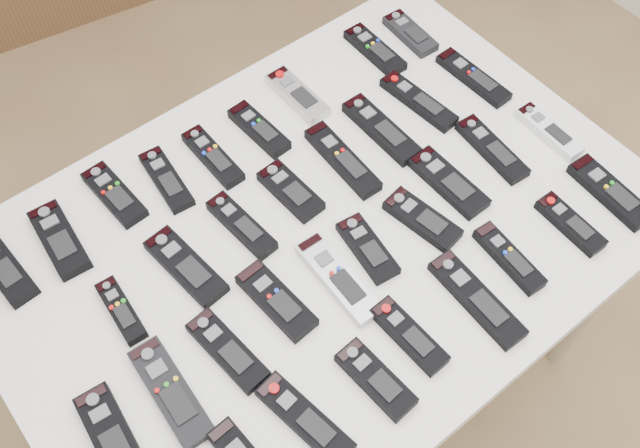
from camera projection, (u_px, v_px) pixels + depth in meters
ground at (278, 369)px, 2.04m from camera, size 4.00×4.00×0.00m
table at (320, 245)px, 1.42m from camera, size 1.25×0.88×0.78m
remote_0 at (3, 268)px, 1.32m from camera, size 0.06×0.17×0.02m
remote_1 at (60, 240)px, 1.35m from camera, size 0.07×0.17×0.02m
remote_2 at (114, 194)px, 1.41m from camera, size 0.06×0.16×0.02m
remote_3 at (166, 180)px, 1.43m from camera, size 0.06×0.17×0.02m
remote_4 at (213, 157)px, 1.46m from camera, size 0.05×0.17×0.02m
remote_5 at (259, 129)px, 1.49m from camera, size 0.06×0.16×0.02m
remote_6 at (297, 95)px, 1.55m from camera, size 0.05×0.16×0.02m
remote_7 at (375, 50)px, 1.62m from camera, size 0.05×0.17×0.02m
remote_8 at (410, 33)px, 1.65m from camera, size 0.06×0.15×0.02m
remote_9 at (121, 311)px, 1.27m from camera, size 0.05×0.14×0.02m
remote_10 at (186, 266)px, 1.32m from camera, size 0.08×0.19×0.02m
remote_11 at (242, 225)px, 1.36m from camera, size 0.06×0.17×0.02m
remote_12 at (291, 191)px, 1.41m from camera, size 0.06×0.15×0.02m
remote_13 at (343, 160)px, 1.45m from camera, size 0.06×0.20×0.02m
remote_14 at (381, 129)px, 1.49m from camera, size 0.05×0.20×0.02m
remote_15 at (418, 101)px, 1.54m from camera, size 0.06×0.19×0.02m
remote_16 at (473, 77)px, 1.58m from camera, size 0.05×0.19×0.02m
remote_17 at (112, 436)px, 1.15m from camera, size 0.08×0.18×0.02m
remote_18 at (171, 392)px, 1.19m from camera, size 0.07×0.20×0.02m
remote_19 at (228, 350)px, 1.23m from camera, size 0.07×0.17×0.02m
remote_20 at (276, 300)px, 1.28m from camera, size 0.07×0.17×0.02m
remote_21 at (338, 278)px, 1.30m from camera, size 0.06×0.20×0.02m
remote_22 at (368, 248)px, 1.34m from camera, size 0.07×0.15×0.02m
remote_23 at (422, 219)px, 1.37m from camera, size 0.08×0.16×0.02m
remote_24 at (448, 182)px, 1.42m from camera, size 0.06×0.18×0.02m
remote_25 at (492, 149)px, 1.47m from camera, size 0.06×0.18×0.02m
remote_26 at (549, 131)px, 1.49m from camera, size 0.05×0.16×0.02m
remote_29 at (305, 419)px, 1.16m from camera, size 0.08×0.19×0.02m
remote_30 at (376, 379)px, 1.20m from camera, size 0.06×0.15×0.02m
remote_31 at (409, 335)px, 1.24m from camera, size 0.05×0.16×0.02m
remote_32 at (477, 299)px, 1.28m from camera, size 0.06×0.21×0.02m
remote_33 at (509, 258)px, 1.33m from camera, size 0.05×0.16×0.02m
remote_34 at (570, 224)px, 1.37m from camera, size 0.05×0.15×0.02m
remote_35 at (610, 192)px, 1.41m from camera, size 0.07×0.19×0.02m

